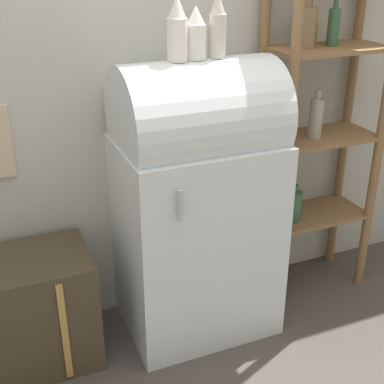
{
  "coord_description": "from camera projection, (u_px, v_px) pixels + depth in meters",
  "views": [
    {
      "loc": [
        -0.93,
        -1.88,
        1.86
      ],
      "look_at": [
        -0.03,
        0.27,
        0.77
      ],
      "focal_mm": 50.0,
      "sensor_mm": 36.0,
      "label": 1
    }
  ],
  "objects": [
    {
      "name": "vase_right",
      "position": [
        217.0,
        27.0,
        2.3
      ],
      "size": [
        0.08,
        0.08,
        0.28
      ],
      "color": "beige",
      "rests_on": "refrigerator"
    },
    {
      "name": "vase_center",
      "position": [
        196.0,
        34.0,
        2.28
      ],
      "size": [
        0.09,
        0.09,
        0.22
      ],
      "color": "white",
      "rests_on": "refrigerator"
    },
    {
      "name": "refrigerator",
      "position": [
        197.0,
        201.0,
        2.61
      ],
      "size": [
        0.75,
        0.58,
        1.4
      ],
      "color": "silver",
      "rests_on": "ground_plane"
    },
    {
      "name": "vase_left",
      "position": [
        177.0,
        31.0,
        2.23
      ],
      "size": [
        0.09,
        0.09,
        0.27
      ],
      "color": "white",
      "rests_on": "refrigerator"
    },
    {
      "name": "wall_back",
      "position": [
        172.0,
        59.0,
        2.59
      ],
      "size": [
        7.0,
        0.09,
        2.7
      ],
      "color": "#B7B7AD",
      "rests_on": "ground_plane"
    },
    {
      "name": "ground_plane",
      "position": [
        218.0,
        351.0,
        2.68
      ],
      "size": [
        12.0,
        12.0,
        0.0
      ],
      "primitive_type": "plane",
      "color": "#4C4742"
    },
    {
      "name": "shelf_unit",
      "position": [
        319.0,
        114.0,
        2.8
      ],
      "size": [
        0.63,
        0.34,
        1.86
      ],
      "color": "olive",
      "rests_on": "ground_plane"
    },
    {
      "name": "suitcase_trunk",
      "position": [
        10.0,
        316.0,
        2.49
      ],
      "size": [
        0.77,
        0.43,
        0.57
      ],
      "color": "#423828",
      "rests_on": "ground_plane"
    }
  ]
}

